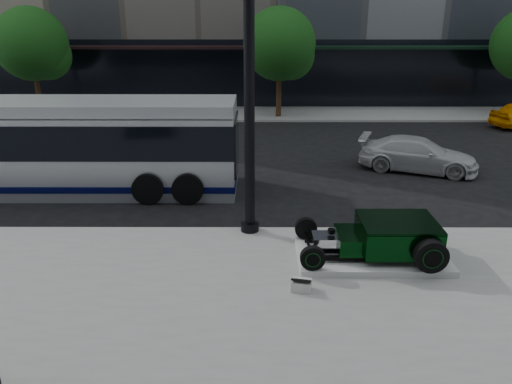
{
  "coord_description": "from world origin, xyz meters",
  "views": [
    {
      "loc": [
        -0.15,
        -14.11,
        5.5
      ],
      "look_at": [
        -0.18,
        -2.23,
        1.2
      ],
      "focal_mm": 35.0,
      "sensor_mm": 36.0,
      "label": 1
    }
  ],
  "objects_px": {
    "transit_bus": "(48,145)",
    "white_sedan": "(418,154)",
    "lamppost": "(249,77)",
    "hot_rod": "(388,236)"
  },
  "relations": [
    {
      "from": "transit_bus",
      "to": "white_sedan",
      "type": "relative_size",
      "value": 2.89
    },
    {
      "from": "transit_bus",
      "to": "lamppost",
      "type": "bearing_deg",
      "value": -28.54
    },
    {
      "from": "transit_bus",
      "to": "hot_rod",
      "type": "bearing_deg",
      "value": -27.93
    },
    {
      "from": "lamppost",
      "to": "hot_rod",
      "type": "bearing_deg",
      "value": -26.64
    },
    {
      "from": "hot_rod",
      "to": "lamppost",
      "type": "bearing_deg",
      "value": 153.36
    },
    {
      "from": "lamppost",
      "to": "white_sedan",
      "type": "distance_m",
      "value": 8.97
    },
    {
      "from": "hot_rod",
      "to": "transit_bus",
      "type": "relative_size",
      "value": 0.27
    },
    {
      "from": "lamppost",
      "to": "white_sedan",
      "type": "xyz_separation_m",
      "value": [
        6.04,
        5.65,
        -3.46
      ]
    },
    {
      "from": "transit_bus",
      "to": "white_sedan",
      "type": "distance_m",
      "value": 12.74
    },
    {
      "from": "hot_rod",
      "to": "white_sedan",
      "type": "relative_size",
      "value": 0.77
    }
  ]
}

